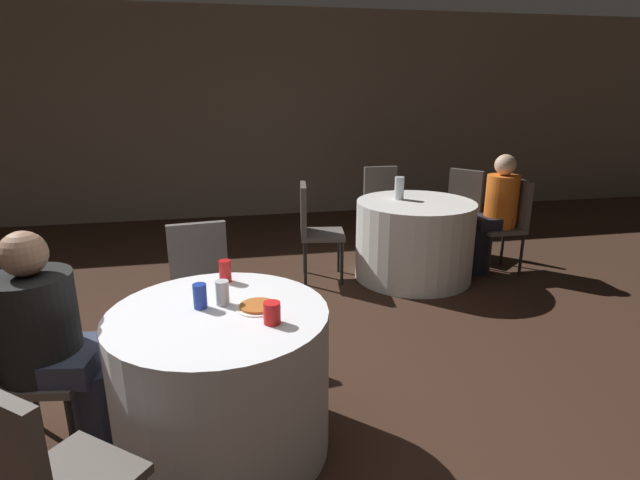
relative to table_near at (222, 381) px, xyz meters
name	(u,v)px	position (x,y,z in m)	size (l,w,h in m)	color
ground_plane	(185,445)	(-0.21, 0.03, -0.37)	(16.00, 16.00, 0.00)	#382319
wall_back	(196,117)	(-0.21, 4.90, 1.03)	(16.00, 0.06, 2.80)	#7A6B5B
table_near	(222,381)	(0.00, 0.00, 0.00)	(1.06, 1.06, 0.75)	silver
table_far	(414,240)	(1.84, 2.08, 0.00)	(1.11, 1.11, 0.75)	white
chair_near_west	(21,354)	(-0.93, 0.14, 0.18)	(0.46, 0.46, 0.92)	#59514C
chair_near_southwest	(38,478)	(-0.59, -0.73, 0.18)	(0.56, 0.56, 0.92)	#59514C
chair_near_north	(201,281)	(-0.11, 0.94, 0.18)	(0.44, 0.45, 0.92)	#59514C
chair_far_west	(313,223)	(0.88, 2.22, 0.18)	(0.46, 0.46, 0.92)	#59514C
chair_far_east	(509,217)	(2.81, 2.07, 0.18)	(0.41, 0.40, 0.92)	#59514C
chair_far_northeast	(461,205)	(2.61, 2.67, 0.18)	(0.56, 0.56, 0.92)	#59514C
chair_far_north	(382,200)	(1.84, 3.05, 0.18)	(0.40, 0.41, 0.92)	#59514C
person_black_shirt	(53,343)	(-0.78, 0.12, 0.23)	(0.53, 0.41, 1.16)	#33384C
person_orange_shirt	(493,215)	(2.64, 2.07, 0.21)	(0.49, 0.31, 1.17)	black
pizza_plate_near	(258,306)	(0.19, 0.00, 0.38)	(0.22, 0.22, 0.02)	white
soda_can_red	(225,271)	(0.05, 0.39, 0.44)	(0.07, 0.07, 0.12)	red
soda_can_blue	(200,296)	(-0.08, 0.06, 0.44)	(0.07, 0.07, 0.12)	#1E38A5
soda_can_silver	(222,293)	(0.03, 0.08, 0.44)	(0.07, 0.07, 0.12)	silver
cup_near	(272,313)	(0.24, -0.17, 0.42)	(0.08, 0.08, 0.10)	red
bottle_far	(399,188)	(1.72, 2.21, 0.48)	(0.09, 0.09, 0.21)	silver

